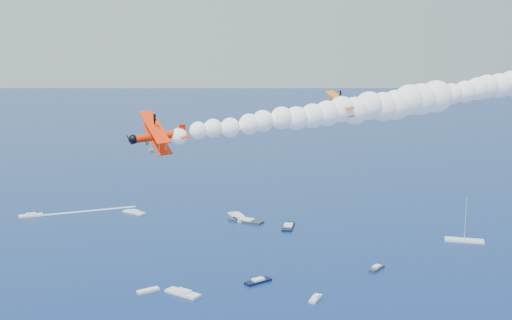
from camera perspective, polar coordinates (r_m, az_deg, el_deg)
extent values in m
cube|color=white|center=(279.46, -19.17, -4.62)|extent=(9.70, 5.07, 0.70)
cube|color=black|center=(193.91, 0.19, -10.61)|extent=(8.66, 6.46, 0.70)
cube|color=silver|center=(182.57, 5.26, -12.03)|extent=(4.94, 6.10, 0.70)
cube|color=#282E36|center=(256.41, -0.87, -5.36)|extent=(13.83, 11.83, 0.70)
cube|color=silver|center=(261.95, -1.56, -5.02)|extent=(7.41, 15.21, 0.70)
cube|color=white|center=(273.57, -10.65, -4.54)|extent=(9.73, 9.46, 0.70)
cube|color=silver|center=(189.85, -9.45, -11.23)|extent=(6.58, 4.65, 0.70)
cube|color=#2A3038|center=(207.94, 10.54, -9.32)|extent=(6.47, 6.50, 0.70)
cube|color=silver|center=(186.64, -6.45, -11.54)|extent=(10.16, 9.81, 0.70)
cube|color=silver|center=(243.39, 17.82, -6.73)|extent=(13.98, 9.21, 0.70)
cube|color=black|center=(248.88, 2.86, -5.86)|extent=(7.34, 12.71, 0.70)
cube|color=white|center=(281.44, -14.35, -4.33)|extent=(37.40, 10.92, 0.04)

